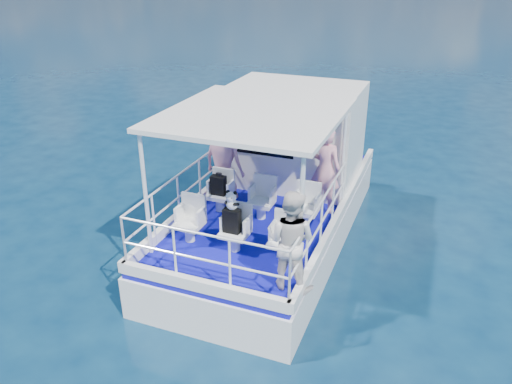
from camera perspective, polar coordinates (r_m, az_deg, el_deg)
ground at (r=10.26m, az=0.16°, el=-7.89°), size 2000.00×2000.00×0.00m
hull at (r=11.06m, az=2.04°, el=-5.25°), size 3.00×7.00×1.60m
deck at (r=10.66m, az=2.11°, el=-1.31°), size 2.90×6.90×0.10m
cabin at (r=11.36m, az=4.40°, el=6.63°), size 2.85×2.00×2.20m
canopy at (r=8.77m, az=-0.29°, el=8.90°), size 3.00×3.20×0.08m
canopy_posts at (r=9.11m, az=-0.39°, el=1.91°), size 2.77×2.97×2.20m
railings at (r=9.09m, az=-1.13°, el=-2.32°), size 2.84×3.59×1.00m
seat_port_fwd at (r=10.19m, az=-4.14°, el=-1.14°), size 0.48×0.46×0.38m
seat_center_fwd at (r=9.88m, az=0.59°, el=-1.99°), size 0.48×0.46×0.38m
seat_stbd_fwd at (r=9.63m, az=5.61°, el=-2.86°), size 0.48×0.46×0.38m
seat_port_aft at (r=9.18m, az=-7.59°, el=-4.48°), size 0.48×0.46×0.38m
seat_center_aft at (r=8.82m, az=-2.42°, el=-5.57°), size 0.48×0.46×0.38m
seat_stbd_aft at (r=8.55m, az=3.16°, el=-6.68°), size 0.48×0.46×0.38m
passenger_port_fwd at (r=10.39m, az=-3.74°, el=3.56°), size 0.69×0.52×1.76m
passenger_stbd_fwd at (r=9.99m, az=7.91°, el=2.56°), size 0.73×0.56×1.79m
passenger_stbd_aft at (r=7.60m, az=3.98°, el=-5.55°), size 0.85×0.70×1.64m
backpack_port at (r=10.01m, az=-4.32°, el=0.78°), size 0.30×0.17×0.40m
backpack_center at (r=8.60m, az=-2.77°, el=-3.29°), size 0.29×0.17×0.44m
compact_camera at (r=9.93m, az=-4.28°, el=2.02°), size 0.11×0.06×0.06m
panda at (r=8.43m, az=-2.80°, el=-0.93°), size 0.22×0.19×0.35m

